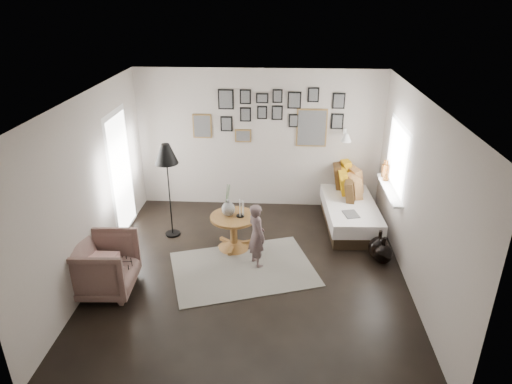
# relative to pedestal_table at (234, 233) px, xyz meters

# --- Properties ---
(ground) EXTENTS (4.80, 4.80, 0.00)m
(ground) POSITION_rel_pedestal_table_xyz_m (0.32, -0.70, -0.27)
(ground) COLOR black
(ground) RESTS_ON ground
(wall_back) EXTENTS (4.50, 0.00, 4.50)m
(wall_back) POSITION_rel_pedestal_table_xyz_m (0.32, 1.70, 1.03)
(wall_back) COLOR #A4998F
(wall_back) RESTS_ON ground
(wall_front) EXTENTS (4.50, 0.00, 4.50)m
(wall_front) POSITION_rel_pedestal_table_xyz_m (0.32, -3.10, 1.03)
(wall_front) COLOR #A4998F
(wall_front) RESTS_ON ground
(wall_left) EXTENTS (0.00, 4.80, 4.80)m
(wall_left) POSITION_rel_pedestal_table_xyz_m (-1.93, -0.70, 1.03)
(wall_left) COLOR #A4998F
(wall_left) RESTS_ON ground
(wall_right) EXTENTS (0.00, 4.80, 4.80)m
(wall_right) POSITION_rel_pedestal_table_xyz_m (2.57, -0.70, 1.03)
(wall_right) COLOR #A4998F
(wall_right) RESTS_ON ground
(ceiling) EXTENTS (4.80, 4.80, 0.00)m
(ceiling) POSITION_rel_pedestal_table_xyz_m (0.32, -0.70, 2.33)
(ceiling) COLOR white
(ceiling) RESTS_ON wall_back
(door_left) EXTENTS (0.00, 2.14, 2.14)m
(door_left) POSITION_rel_pedestal_table_xyz_m (-1.92, 0.50, 0.78)
(door_left) COLOR white
(door_left) RESTS_ON wall_left
(window_right) EXTENTS (0.15, 1.32, 1.30)m
(window_right) POSITION_rel_pedestal_table_xyz_m (2.49, 0.64, 0.66)
(window_right) COLOR white
(window_right) RESTS_ON wall_right
(gallery_wall) EXTENTS (2.74, 0.03, 1.08)m
(gallery_wall) POSITION_rel_pedestal_table_xyz_m (0.61, 1.68, 1.47)
(gallery_wall) COLOR brown
(gallery_wall) RESTS_ON wall_back
(wall_sconce) EXTENTS (0.18, 0.36, 0.16)m
(wall_sconce) POSITION_rel_pedestal_table_xyz_m (1.87, 1.43, 1.19)
(wall_sconce) COLOR white
(wall_sconce) RESTS_ON wall_back
(rug) EXTENTS (2.41, 2.01, 0.01)m
(rug) POSITION_rel_pedestal_table_xyz_m (0.20, -0.61, -0.26)
(rug) COLOR #B6B1A0
(rug) RESTS_ON ground
(pedestal_table) EXTENTS (0.74, 0.74, 0.58)m
(pedestal_table) POSITION_rel_pedestal_table_xyz_m (0.00, 0.00, 0.00)
(pedestal_table) COLOR brown
(pedestal_table) RESTS_ON ground
(vase) EXTENTS (0.21, 0.21, 0.53)m
(vase) POSITION_rel_pedestal_table_xyz_m (-0.08, 0.02, 0.47)
(vase) COLOR black
(vase) RESTS_ON pedestal_table
(candles) EXTENTS (0.13, 0.13, 0.27)m
(candles) POSITION_rel_pedestal_table_xyz_m (0.11, 0.00, 0.44)
(candles) COLOR black
(candles) RESTS_ON pedestal_table
(daybed) EXTENTS (0.95, 2.06, 0.97)m
(daybed) POSITION_rel_pedestal_table_xyz_m (1.96, 1.07, 0.04)
(daybed) COLOR black
(daybed) RESTS_ON ground
(magazine_on_daybed) EXTENTS (0.28, 0.34, 0.02)m
(magazine_on_daybed) POSITION_rel_pedestal_table_xyz_m (1.91, 0.43, 0.19)
(magazine_on_daybed) COLOR black
(magazine_on_daybed) RESTS_ON daybed
(armchair) EXTENTS (0.92, 0.89, 0.80)m
(armchair) POSITION_rel_pedestal_table_xyz_m (-1.68, -1.22, 0.13)
(armchair) COLOR brown
(armchair) RESTS_ON ground
(armchair_cushion) EXTENTS (0.37, 0.38, 0.16)m
(armchair_cushion) POSITION_rel_pedestal_table_xyz_m (-1.68, -1.17, 0.21)
(armchair_cushion) COLOR silver
(armchair_cushion) RESTS_ON armchair
(floor_lamp) EXTENTS (0.38, 0.38, 1.63)m
(floor_lamp) POSITION_rel_pedestal_table_xyz_m (-1.10, 0.38, 1.13)
(floor_lamp) COLOR black
(floor_lamp) RESTS_ON ground
(magazine_basket) EXTENTS (0.34, 0.34, 0.39)m
(magazine_basket) POSITION_rel_pedestal_table_xyz_m (-1.47, -1.10, -0.08)
(magazine_basket) COLOR black
(magazine_basket) RESTS_ON ground
(demijohn_large) EXTENTS (0.33, 0.33, 0.49)m
(demijohn_large) POSITION_rel_pedestal_table_xyz_m (2.27, -0.19, -0.08)
(demijohn_large) COLOR black
(demijohn_large) RESTS_ON ground
(demijohn_small) EXTENTS (0.29, 0.29, 0.45)m
(demijohn_small) POSITION_rel_pedestal_table_xyz_m (2.32, -0.31, -0.10)
(demijohn_small) COLOR black
(demijohn_small) RESTS_ON ground
(child) EXTENTS (0.40, 0.44, 1.01)m
(child) POSITION_rel_pedestal_table_xyz_m (0.39, -0.45, 0.24)
(child) COLOR brown
(child) RESTS_ON ground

